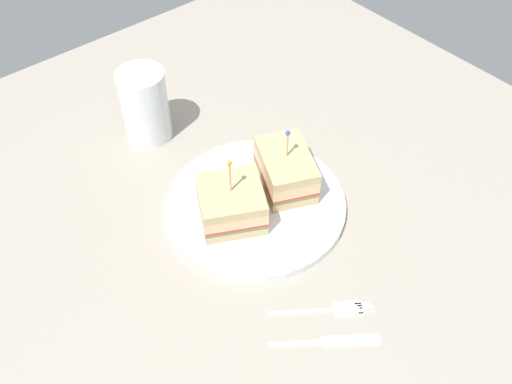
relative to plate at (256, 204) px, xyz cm
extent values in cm
cube|color=#9E9384|center=(0.00, 0.00, -1.64)|extent=(107.97, 107.97, 2.00)
cylinder|color=white|center=(0.00, 0.00, 0.00)|extent=(25.90, 25.90, 1.27)
cube|color=tan|center=(-5.61, 0.20, 1.36)|extent=(10.53, 12.24, 1.44)
cube|color=#478438|center=(-5.61, 0.20, 2.28)|extent=(10.53, 12.24, 0.40)
cube|color=red|center=(-5.61, 0.20, 2.73)|extent=(10.53, 12.24, 0.50)
cube|color=#E0B784|center=(-5.61, 0.20, 3.93)|extent=(10.53, 12.24, 1.90)
cube|color=tan|center=(-5.61, 0.20, 5.60)|extent=(10.53, 12.24, 1.44)
cylinder|color=tan|center=(-5.61, 0.20, 8.09)|extent=(0.30, 0.30, 4.97)
sphere|color=blue|center=(-5.61, 0.20, 10.57)|extent=(0.70, 0.70, 0.70)
cube|color=tan|center=(4.41, -0.02, 1.33)|extent=(11.59, 11.54, 1.39)
cube|color=#478438|center=(4.41, -0.02, 2.22)|extent=(11.59, 11.54, 0.40)
cube|color=red|center=(4.41, -0.02, 2.67)|extent=(11.59, 11.54, 0.50)
cube|color=#E0B784|center=(4.41, -0.02, 3.81)|extent=(11.59, 11.54, 1.78)
cube|color=tan|center=(4.41, -0.02, 5.40)|extent=(11.59, 11.54, 1.39)
cylinder|color=tan|center=(4.41, -0.02, 8.30)|extent=(0.30, 0.30, 5.80)
sphere|color=orange|center=(4.41, -0.02, 11.20)|extent=(0.70, 0.70, 0.70)
cylinder|color=#B74C33|center=(3.17, -23.38, 3.28)|extent=(6.57, 6.57, 7.84)
cylinder|color=white|center=(3.17, -23.38, 5.36)|extent=(7.46, 7.46, 11.98)
cube|color=silver|center=(6.79, 16.88, -0.46)|extent=(7.02, 5.22, 0.35)
cube|color=silver|center=(1.99, 20.28, -0.46)|extent=(4.21, 3.88, 0.35)
cube|color=silver|center=(0.63, 22.17, -0.46)|extent=(1.74, 1.30, 0.35)
cube|color=silver|center=(0.34, 21.76, -0.46)|extent=(1.74, 1.30, 0.35)
cube|color=silver|center=(0.05, 21.35, -0.46)|extent=(1.74, 1.30, 0.35)
cube|color=silver|center=(-0.24, 20.95, -0.46)|extent=(1.74, 1.30, 0.35)
cube|color=silver|center=(9.49, 20.07, -0.46)|extent=(6.84, 5.33, 0.35)
cube|color=silver|center=(4.81, 23.58, -0.46)|extent=(6.50, 5.39, 0.24)
camera|label=1|loc=(33.49, 40.05, 60.39)|focal=38.70mm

